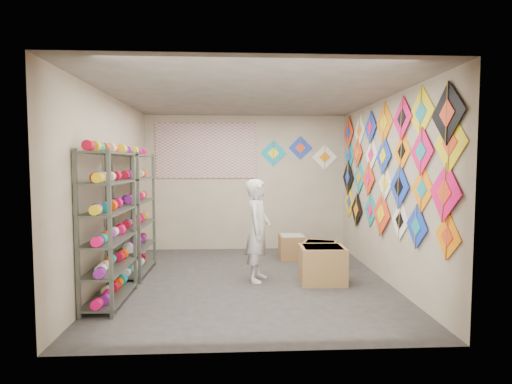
{
  "coord_description": "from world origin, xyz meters",
  "views": [
    {
      "loc": [
        -0.21,
        -5.81,
        1.73
      ],
      "look_at": [
        0.1,
        0.3,
        1.3
      ],
      "focal_mm": 28.0,
      "sensor_mm": 36.0,
      "label": 1
    }
  ],
  "objects": [
    {
      "name": "string_spools",
      "position": [
        -1.78,
        -0.2,
        1.05
      ],
      "size": [
        0.12,
        2.36,
        0.12
      ],
      "color": "#F90B5E",
      "rests_on": "ground"
    },
    {
      "name": "shopkeeper",
      "position": [
        0.12,
        0.0,
        0.75
      ],
      "size": [
        0.74,
        0.65,
        1.51
      ],
      "primitive_type": "imported",
      "rotation": [
        0.0,
        0.0,
        1.29
      ],
      "color": "beige",
      "rests_on": "ground"
    },
    {
      "name": "shelf_rack_front",
      "position": [
        -1.78,
        -0.85,
        0.95
      ],
      "size": [
        0.4,
        1.1,
        1.9
      ],
      "primitive_type": "cube",
      "color": "#4C5147",
      "rests_on": "ground"
    },
    {
      "name": "shelf_rack_back",
      "position": [
        -1.78,
        0.45,
        0.95
      ],
      "size": [
        0.4,
        1.1,
        1.9
      ],
      "primitive_type": "cube",
      "color": "#4C5147",
      "rests_on": "ground"
    },
    {
      "name": "poster",
      "position": [
        -0.8,
        2.23,
        2.0
      ],
      "size": [
        2.0,
        0.01,
        1.1
      ],
      "primitive_type": "cube",
      "color": "#6B53B3",
      "rests_on": "room_walls"
    },
    {
      "name": "ground",
      "position": [
        0.0,
        0.0,
        0.0
      ],
      "size": [
        4.5,
        4.5,
        0.0
      ],
      "primitive_type": "plane",
      "color": "#2D2A27"
    },
    {
      "name": "room_walls",
      "position": [
        0.0,
        0.0,
        1.64
      ],
      "size": [
        4.5,
        4.5,
        4.5
      ],
      "color": "tan",
      "rests_on": "ground"
    },
    {
      "name": "kite_wall_display",
      "position": [
        1.98,
        0.03,
        1.67
      ],
      "size": [
        0.06,
        4.32,
        2.07
      ],
      "color": "orange",
      "rests_on": "room_walls"
    },
    {
      "name": "carton_c",
      "position": [
        0.81,
        1.32,
        0.22
      ],
      "size": [
        0.46,
        0.51,
        0.44
      ],
      "primitive_type": "cube",
      "rotation": [
        0.0,
        0.0,
        0.0
      ],
      "color": "olive",
      "rests_on": "ground"
    },
    {
      "name": "carton_a",
      "position": [
        1.04,
        -0.16,
        0.27
      ],
      "size": [
        0.66,
        0.55,
        0.53
      ],
      "primitive_type": "cube",
      "rotation": [
        0.0,
        0.0,
        -0.03
      ],
      "color": "olive",
      "rests_on": "ground"
    },
    {
      "name": "back_wall_kites",
      "position": [
        1.07,
        2.24,
        1.95
      ],
      "size": [
        1.57,
        0.02,
        0.69
      ],
      "color": "#0D94AA",
      "rests_on": "room_walls"
    },
    {
      "name": "carton_b",
      "position": [
        1.19,
        0.68,
        0.22
      ],
      "size": [
        0.64,
        0.58,
        0.44
      ],
      "primitive_type": "cube",
      "rotation": [
        0.0,
        0.0,
        -0.31
      ],
      "color": "olive",
      "rests_on": "ground"
    }
  ]
}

